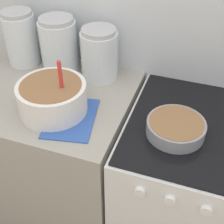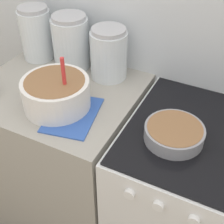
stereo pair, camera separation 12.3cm
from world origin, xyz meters
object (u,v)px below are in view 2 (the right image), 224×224
(baking_pan, at_px, (174,133))
(storage_jar_middle, at_px, (71,45))
(stove, at_px, (186,205))
(storage_jar_right, at_px, (109,57))
(mixing_bowl, at_px, (56,92))
(storage_jar_left, at_px, (37,37))

(baking_pan, height_order, storage_jar_middle, storage_jar_middle)
(stove, bearing_deg, baking_pan, -142.41)
(stove, distance_m, storage_jar_right, 0.80)
(mixing_bowl, bearing_deg, stove, 9.86)
(storage_jar_right, bearing_deg, storage_jar_left, -180.00)
(mixing_bowl, xyz_separation_m, storage_jar_left, (-0.33, 0.32, 0.04))
(stove, xyz_separation_m, mixing_bowl, (-0.61, -0.11, 0.54))
(storage_jar_left, distance_m, storage_jar_middle, 0.21)
(stove, relative_size, mixing_bowl, 3.29)
(mixing_bowl, bearing_deg, baking_pan, 3.20)
(storage_jar_left, bearing_deg, storage_jar_right, 0.00)
(stove, relative_size, baking_pan, 4.13)
(storage_jar_middle, bearing_deg, storage_jar_right, 0.00)
(stove, relative_size, storage_jar_middle, 3.47)
(storage_jar_left, relative_size, storage_jar_middle, 1.02)
(stove, xyz_separation_m, storage_jar_left, (-0.94, 0.21, 0.58))
(storage_jar_middle, relative_size, storage_jar_right, 1.09)
(baking_pan, bearing_deg, storage_jar_left, 161.03)
(baking_pan, xyz_separation_m, storage_jar_left, (-0.84, 0.29, 0.09))
(stove, xyz_separation_m, storage_jar_right, (-0.52, 0.21, 0.57))
(baking_pan, relative_size, storage_jar_right, 0.92)
(stove, height_order, storage_jar_middle, storage_jar_middle)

